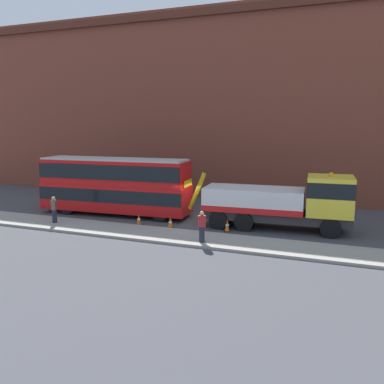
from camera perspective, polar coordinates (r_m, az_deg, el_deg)
ground_plane at (r=26.93m, az=0.73°, el=-4.15°), size 120.00×120.00×0.00m
near_kerb at (r=23.13m, az=-2.81°, el=-6.33°), size 60.00×2.80×0.15m
building_facade at (r=34.29m, az=5.68°, el=12.40°), size 60.00×1.50×16.00m
recovery_tow_truck at (r=25.04m, az=12.86°, el=-1.34°), size 10.20×3.11×3.67m
double_decker_bus at (r=28.92m, az=-11.02°, el=1.15°), size 11.14×3.14×4.06m
pedestrian_onlooker at (r=27.19m, az=-19.14°, el=-2.44°), size 0.41×0.47×1.71m
pedestrian_bystander at (r=21.53m, az=1.42°, el=-5.03°), size 0.47×0.40×1.71m
traffic_cone_near_bus at (r=25.94m, az=-7.62°, el=-4.01°), size 0.36×0.36×0.72m
traffic_cone_midway at (r=25.00m, az=-3.12°, el=-4.46°), size 0.36×0.36×0.72m
traffic_cone_near_truck at (r=24.37m, az=5.07°, el=-4.86°), size 0.36×0.36×0.72m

